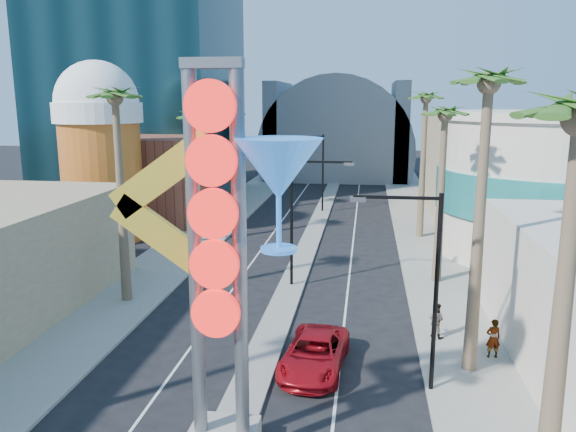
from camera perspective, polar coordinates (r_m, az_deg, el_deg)
The scene contains 21 objects.
sidewalk_west at distance 51.24m, azimuth -7.96°, elevation -1.17°, with size 5.00×100.00×0.15m, color gray.
sidewalk_east at distance 49.57m, azimuth 13.68°, elevation -1.83°, with size 5.00×100.00×0.15m, color gray.
median at distance 52.43m, azimuth 2.98°, elevation -0.78°, with size 1.60×84.00×0.15m, color gray.
brick_filler_west at distance 55.44m, azimuth -13.71°, elevation 3.70°, with size 10.00×10.00×8.00m, color brown.
filler_east at distance 62.42m, azimuth 18.74°, elevation 5.20°, with size 10.00×20.00×10.00m, color #958260.
beer_mug at distance 48.18m, azimuth -18.56°, elevation 6.88°, with size 7.00×7.00×14.50m.
turquoise_building at distance 45.51m, azimuth 25.32°, elevation 2.82°, with size 16.60×16.60×10.60m.
canopy at distance 85.41m, azimuth 5.06°, elevation 6.88°, with size 22.00×16.00×22.00m.
neon_sign at distance 16.86m, azimuth -4.60°, elevation -2.27°, with size 6.53×2.60×12.55m.
streetlight_0 at distance 33.86m, azimuth 1.29°, elevation 0.63°, with size 3.79×0.25×8.00m.
streetlight_1 at distance 57.59m, azimuth 3.02°, elevation 5.18°, with size 3.79×0.25×8.00m.
streetlight_2 at distance 22.11m, azimuth 13.68°, elevation -5.84°, with size 3.45×0.25×8.00m.
palm_1 at distance 31.97m, azimuth -17.10°, elevation 10.20°, with size 2.40×2.40×12.70m.
palm_2 at distance 45.09m, azimuth -9.44°, elevation 9.12°, with size 2.40×2.40×11.20m.
palm_3 at distance 56.65m, azimuth -5.78°, elevation 9.70°, with size 2.40×2.40×11.20m.
palm_5 at distance 23.46m, azimuth 19.61°, elevation 10.79°, with size 2.40×2.40×13.20m.
palm_6 at distance 35.33m, azimuth 15.64°, elevation 8.93°, with size 2.40×2.40×11.70m.
palm_7 at distance 47.23m, azimuth 13.82°, elevation 10.69°, with size 2.40×2.40×12.70m.
red_pickup at distance 24.72m, azimuth 2.71°, elevation -13.77°, with size 2.48×5.38×1.49m, color #AA0D17.
pedestrian_a at distance 26.94m, azimuth 20.12°, elevation -11.59°, with size 0.65×0.43×1.79m, color gray.
pedestrian_b at distance 28.31m, azimuth 14.79°, elevation -10.19°, with size 0.83×0.65×1.72m, color gray.
Camera 1 is at (4.43, -13.01, 11.35)m, focal length 35.00 mm.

